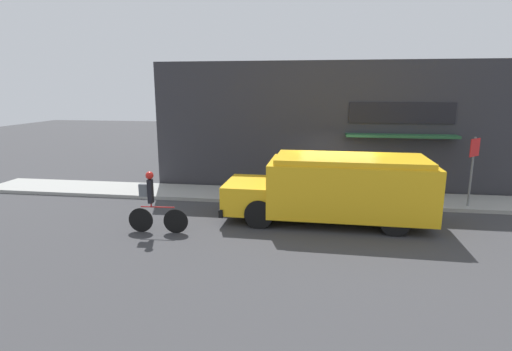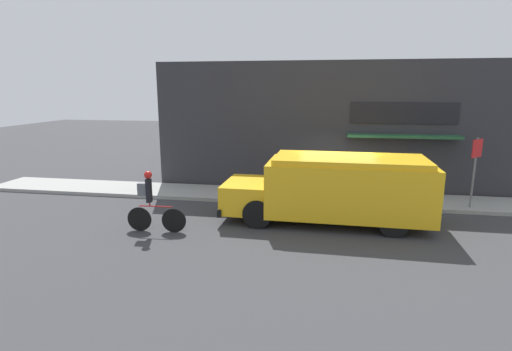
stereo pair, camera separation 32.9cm
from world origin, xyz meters
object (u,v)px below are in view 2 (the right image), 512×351
cyclist (152,203)px  school_bus (335,188)px  trash_bin (329,182)px  stop_sign_post (476,161)px

cyclist → school_bus: bearing=15.8°
school_bus → trash_bin: bearing=94.2°
cyclist → stop_sign_post: bearing=17.8°
school_bus → trash_bin: (-0.17, 3.04, -0.53)m
school_bus → stop_sign_post: stop_sign_post is taller
stop_sign_post → trash_bin: size_ratio=2.74×
stop_sign_post → trash_bin: stop_sign_post is taller
school_bus → stop_sign_post: size_ratio=2.66×
school_bus → cyclist: 5.51m
school_bus → cyclist: bearing=-160.4°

